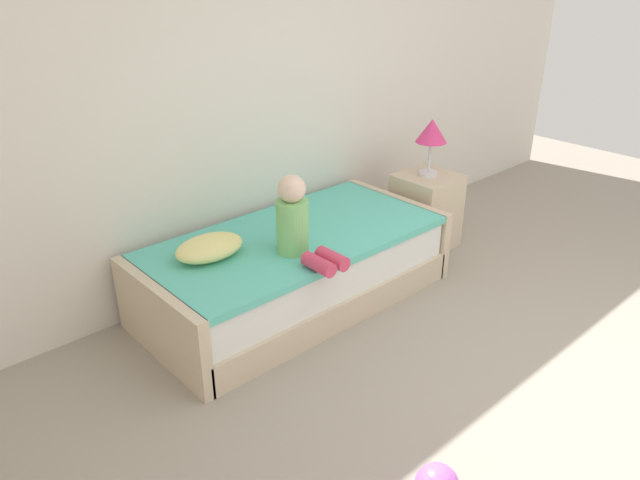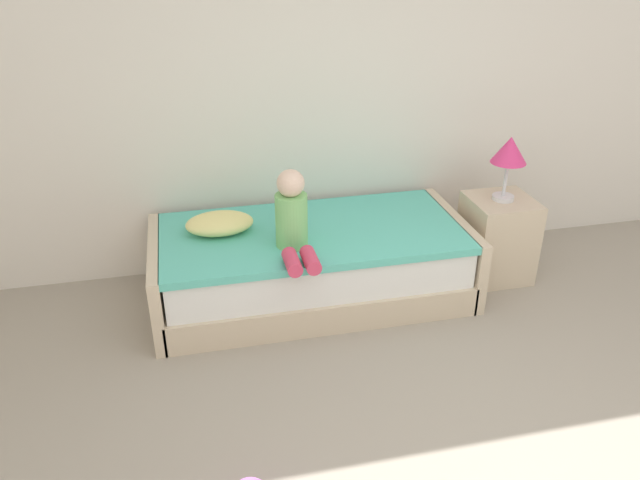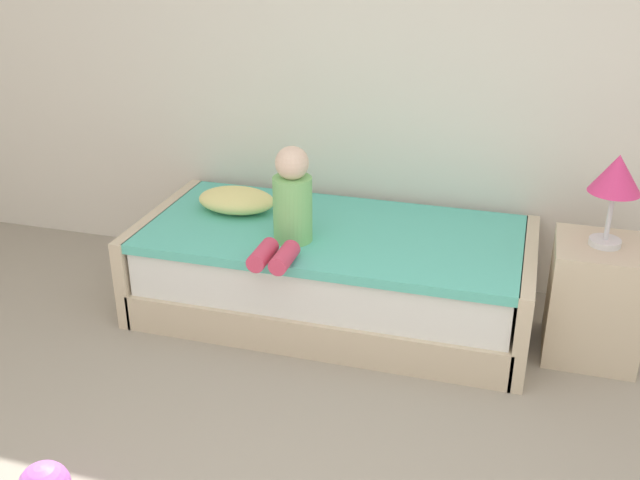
% 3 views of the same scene
% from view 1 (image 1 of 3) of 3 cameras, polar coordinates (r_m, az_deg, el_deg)
% --- Properties ---
extents(ground_plane, '(9.20, 9.20, 0.00)m').
position_cam_1_polar(ground_plane, '(3.57, 25.43, -15.25)').
color(ground_plane, '#9E9384').
extents(wall_rear, '(7.20, 0.10, 2.90)m').
position_cam_1_polar(wall_rear, '(4.40, -3.59, 15.90)').
color(wall_rear, silver).
rests_on(wall_rear, ground).
extents(bed, '(2.11, 1.00, 0.50)m').
position_cam_1_polar(bed, '(4.10, -2.35, -2.70)').
color(bed, beige).
rests_on(bed, ground).
extents(nightstand, '(0.44, 0.44, 0.60)m').
position_cam_1_polar(nightstand, '(4.95, 9.92, 2.77)').
color(nightstand, beige).
rests_on(nightstand, ground).
extents(table_lamp, '(0.24, 0.24, 0.45)m').
position_cam_1_polar(table_lamp, '(4.74, 10.51, 9.88)').
color(table_lamp, silver).
rests_on(table_lamp, nightstand).
extents(child_figure, '(0.20, 0.51, 0.50)m').
position_cam_1_polar(child_figure, '(3.64, -2.15, 1.55)').
color(child_figure, '#7FC672').
rests_on(child_figure, bed).
extents(pillow, '(0.44, 0.30, 0.13)m').
position_cam_1_polar(pillow, '(3.72, -10.41, -0.70)').
color(pillow, '#F2E58C').
rests_on(pillow, bed).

